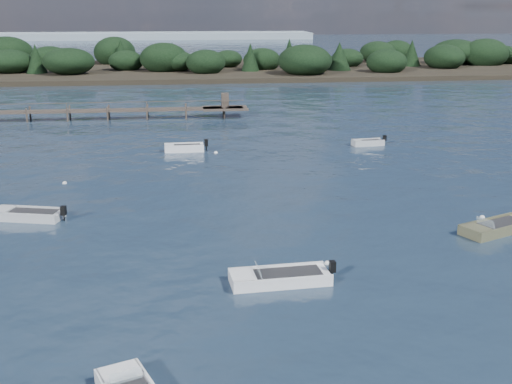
{
  "coord_description": "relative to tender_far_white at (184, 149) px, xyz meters",
  "views": [
    {
      "loc": [
        -1.19,
        -23.78,
        12.05
      ],
      "look_at": [
        3.38,
        14.0,
        1.0
      ],
      "focal_mm": 45.0,
      "sensor_mm": 36.0,
      "label": 1
    }
  ],
  "objects": [
    {
      "name": "buoy_e",
      "position": [
        2.66,
        -0.99,
        -0.18
      ],
      "size": [
        0.32,
        0.32,
        0.32
      ],
      "primitive_type": "sphere",
      "color": "white",
      "rests_on": "ground"
    },
    {
      "name": "tender_far_white",
      "position": [
        0.0,
        0.0,
        0.0
      ],
      "size": [
        3.76,
        1.4,
        1.29
      ],
      "color": "white",
      "rests_on": "ground"
    },
    {
      "name": "far_headland",
      "position": [
        25.83,
        69.28,
        1.78
      ],
      "size": [
        190.0,
        40.0,
        5.8
      ],
      "color": "black",
      "rests_on": "ground"
    },
    {
      "name": "dinghy_mid_white_b",
      "position": [
        16.92,
        -22.79,
        -0.03
      ],
      "size": [
        4.71,
        3.25,
        1.17
      ],
      "color": "#6D6B48",
      "rests_on": "ground"
    },
    {
      "name": "dinghy_mid_white_a",
      "position": [
        3.92,
        -28.06,
        -0.03
      ],
      "size": [
        4.9,
        1.98,
        1.14
      ],
      "color": "white",
      "rests_on": "ground"
    },
    {
      "name": "buoy_extra_a",
      "position": [
        -8.55,
        -9.54,
        -0.18
      ],
      "size": [
        0.32,
        0.32,
        0.32
      ],
      "primitive_type": "sphere",
      "color": "white",
      "rests_on": "ground"
    },
    {
      "name": "buoy_d",
      "position": [
        17.29,
        -20.36,
        -0.18
      ],
      "size": [
        0.32,
        0.32,
        0.32
      ],
      "primitive_type": "sphere",
      "color": "white",
      "rests_on": "ground"
    },
    {
      "name": "tender_far_grey_b",
      "position": [
        16.45,
        0.45,
        -0.03
      ],
      "size": [
        3.2,
        1.43,
        1.08
      ],
      "color": "#AEB2B5",
      "rests_on": "ground"
    },
    {
      "name": "buoy_b",
      "position": [
        6.57,
        -26.18,
        -0.18
      ],
      "size": [
        0.32,
        0.32,
        0.32
      ],
      "primitive_type": "sphere",
      "color": "white",
      "rests_on": "ground"
    },
    {
      "name": "dinghy_mid_grey",
      "position": [
        -9.41,
        -17.31,
        -0.03
      ],
      "size": [
        4.52,
        2.55,
        1.12
      ],
      "color": "#AEB2B5",
      "rests_on": "ground"
    },
    {
      "name": "ground",
      "position": [
        0.83,
        29.28,
        -0.18
      ],
      "size": [
        400.0,
        400.0,
        0.0
      ],
      "primitive_type": "plane",
      "color": "#162434",
      "rests_on": "ground"
    }
  ]
}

